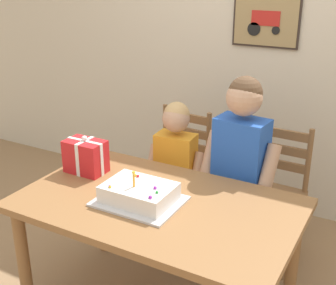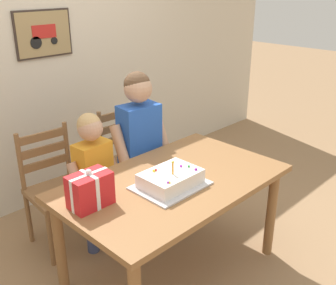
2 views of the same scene
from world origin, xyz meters
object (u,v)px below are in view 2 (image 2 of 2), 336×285
at_px(chair_left, 56,189).
at_px(child_younger, 94,171).
at_px(gift_box_red_large, 90,190).
at_px(chair_right, 130,160).
at_px(birthday_cake, 171,180).
at_px(dining_table, 173,192).
at_px(child_older, 140,137).

bearing_deg(chair_left, child_younger, -62.37).
bearing_deg(gift_box_red_large, chair_right, 39.81).
xyz_separation_m(birthday_cake, child_younger, (-0.13, 0.65, -0.12)).
xyz_separation_m(dining_table, chair_right, (0.37, 0.89, -0.18)).
bearing_deg(child_older, child_younger, 179.94).
height_order(dining_table, child_older, child_older).
bearing_deg(chair_left, birthday_cake, -73.33).
bearing_deg(chair_right, dining_table, -112.40).
bearing_deg(chair_right, gift_box_red_large, -140.19).
height_order(dining_table, birthday_cake, birthday_cake).
bearing_deg(child_older, dining_table, -111.71).
bearing_deg(child_older, gift_box_red_large, -148.92).
bearing_deg(chair_right, child_older, -113.79).
distance_m(chair_right, child_older, 0.46).
bearing_deg(dining_table, child_younger, 109.29).
relative_size(birthday_cake, child_older, 0.33).
height_order(dining_table, child_younger, child_younger).
distance_m(dining_table, child_older, 0.66).
bearing_deg(child_younger, gift_box_red_large, -126.28).
height_order(gift_box_red_large, chair_right, gift_box_red_large).
height_order(chair_left, chair_right, same).
relative_size(gift_box_red_large, child_older, 0.19).
height_order(chair_left, child_older, child_older).
distance_m(chair_left, child_older, 0.75).
distance_m(chair_right, child_younger, 0.67).
xyz_separation_m(dining_table, birthday_cake, (-0.08, -0.05, 0.14)).
height_order(dining_table, chair_left, chair_left).
bearing_deg(child_younger, chair_right, 26.91).
xyz_separation_m(chair_right, child_younger, (-0.57, -0.29, 0.20)).
relative_size(dining_table, child_younger, 1.34).
xyz_separation_m(birthday_cake, chair_right, (0.45, 0.94, -0.32)).
relative_size(child_older, child_younger, 1.20).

